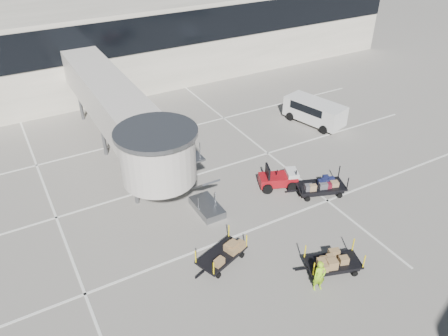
{
  "coord_description": "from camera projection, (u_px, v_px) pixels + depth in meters",
  "views": [
    {
      "loc": [
        -11.25,
        -14.69,
        17.52
      ],
      "look_at": [
        0.49,
        6.14,
        2.0
      ],
      "focal_mm": 35.0,
      "sensor_mm": 36.0,
      "label": 1
    }
  ],
  "objects": [
    {
      "name": "ground",
      "position": [
        269.0,
        251.0,
        24.91
      ],
      "size": [
        140.0,
        140.0,
        0.0
      ],
      "primitive_type": "plane",
      "color": "gray",
      "rests_on": "ground"
    },
    {
      "name": "lane_markings",
      "position": [
        188.0,
        174.0,
        31.45
      ],
      "size": [
        40.0,
        30.0,
        0.02
      ],
      "color": "silver",
      "rests_on": "ground"
    },
    {
      "name": "terminal",
      "position": [
        102.0,
        42.0,
        44.41
      ],
      "size": [
        64.0,
        12.11,
        15.2
      ],
      "color": "#EFE4CE",
      "rests_on": "ground"
    },
    {
      "name": "jet_bridge",
      "position": [
        124.0,
        115.0,
        29.9
      ],
      "size": [
        5.7,
        20.4,
        6.03
      ],
      "color": "beige",
      "rests_on": "ground"
    },
    {
      "name": "baggage_tug",
      "position": [
        279.0,
        179.0,
        29.89
      ],
      "size": [
        2.86,
        2.4,
        1.7
      ],
      "rotation": [
        0.0,
        0.0,
        -0.37
      ],
      "color": "maroon",
      "rests_on": "ground"
    },
    {
      "name": "suitcase_cart",
      "position": [
        319.0,
        187.0,
        29.25
      ],
      "size": [
        4.0,
        2.57,
        1.55
      ],
      "rotation": [
        0.0,
        0.0,
        -0.34
      ],
      "color": "black",
      "rests_on": "ground"
    },
    {
      "name": "box_cart_near",
      "position": [
        334.0,
        262.0,
        23.39
      ],
      "size": [
        3.63,
        2.28,
        1.4
      ],
      "rotation": [
        0.0,
        0.0,
        -0.32
      ],
      "color": "black",
      "rests_on": "ground"
    },
    {
      "name": "box_cart_far",
      "position": [
        220.0,
        256.0,
        23.85
      ],
      "size": [
        3.56,
        2.31,
        1.38
      ],
      "rotation": [
        0.0,
        0.0,
        0.35
      ],
      "color": "black",
      "rests_on": "ground"
    },
    {
      "name": "ground_worker",
      "position": [
        319.0,
        276.0,
        22.08
      ],
      "size": [
        0.75,
        0.59,
        1.83
      ],
      "primitive_type": "imported",
      "rotation": [
        0.0,
        0.0,
        -0.25
      ],
      "color": "#95DC17",
      "rests_on": "ground"
    },
    {
      "name": "minivan",
      "position": [
        313.0,
        110.0,
        37.74
      ],
      "size": [
        3.46,
        5.66,
        2.0
      ],
      "rotation": [
        0.0,
        0.0,
        0.27
      ],
      "color": "silver",
      "rests_on": "ground"
    }
  ]
}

